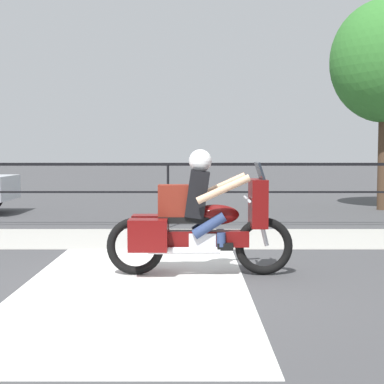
% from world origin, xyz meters
% --- Properties ---
extents(ground_plane, '(120.00, 120.00, 0.00)m').
position_xyz_m(ground_plane, '(0.00, 0.00, 0.00)').
color(ground_plane, '#424244').
extents(sidewalk_band, '(44.00, 2.40, 0.01)m').
position_xyz_m(sidewalk_band, '(0.00, 3.40, 0.01)').
color(sidewalk_band, '#A8A59E').
rests_on(sidewalk_band, ground).
extents(crosswalk_band, '(2.64, 6.00, 0.01)m').
position_xyz_m(crosswalk_band, '(-0.18, -0.20, 0.00)').
color(crosswalk_band, silver).
rests_on(crosswalk_band, ground).
extents(fence_railing, '(36.00, 0.05, 1.34)m').
position_xyz_m(fence_railing, '(0.00, 4.90, 1.05)').
color(fence_railing, black).
rests_on(fence_railing, ground).
extents(motorcycle, '(2.38, 0.76, 1.60)m').
position_xyz_m(motorcycle, '(0.57, 0.28, 0.70)').
color(motorcycle, black).
rests_on(motorcycle, ground).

